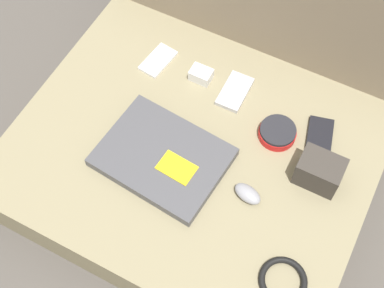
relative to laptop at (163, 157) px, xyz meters
name	(u,v)px	position (x,y,z in m)	size (l,w,h in m)	color
ground_plane	(192,173)	(0.05, 0.06, -0.16)	(8.00, 8.00, 0.00)	#4C4742
couch_seat	(192,161)	(0.05, 0.06, -0.08)	(0.90, 0.73, 0.14)	#847A5B
couch_backrest	(270,1)	(0.05, 0.53, 0.08)	(0.90, 0.20, 0.47)	#7F705B
laptop	(163,157)	(0.00, 0.00, 0.00)	(0.32, 0.26, 0.03)	#47474C
computer_mouse	(248,194)	(0.23, 0.01, 0.00)	(0.08, 0.06, 0.03)	gray
speaker_puck	(277,133)	(0.23, 0.20, 0.00)	(0.10, 0.10, 0.03)	red
phone_silver	(320,135)	(0.32, 0.24, -0.01)	(0.09, 0.12, 0.01)	black
phone_black	(235,91)	(0.07, 0.27, -0.01)	(0.07, 0.12, 0.01)	#B7B7BC
phone_small	(158,60)	(-0.16, 0.27, -0.01)	(0.07, 0.12, 0.01)	silver
camera_pouch	(319,171)	(0.36, 0.13, 0.03)	(0.11, 0.08, 0.08)	#38332D
charger_brick	(201,75)	(-0.03, 0.27, 0.00)	(0.06, 0.04, 0.03)	silver
cable_coil	(283,281)	(0.39, -0.15, -0.01)	(0.11, 0.11, 0.01)	black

